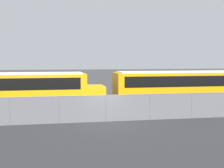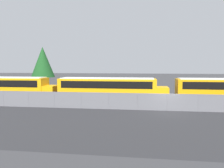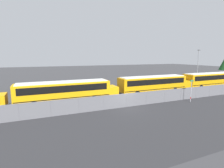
# 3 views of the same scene
# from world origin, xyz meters

# --- Properties ---
(ground_plane) EXTENTS (200.00, 200.00, 0.00)m
(ground_plane) POSITION_xyz_m (0.00, 0.00, 0.00)
(ground_plane) COLOR #38383A
(road_strip) EXTENTS (162.55, 12.00, 0.01)m
(road_strip) POSITION_xyz_m (0.00, -6.00, 0.00)
(road_strip) COLOR #2B2B2D
(road_strip) RESTS_ON ground_plane
(fence) EXTENTS (128.62, 0.07, 1.79)m
(fence) POSITION_xyz_m (0.00, -0.00, 0.91)
(fence) COLOR #9EA0A5
(fence) RESTS_ON ground_plane
(school_bus_3) EXTENTS (13.97, 2.62, 3.11)m
(school_bus_3) POSITION_xyz_m (-6.74, 4.66, 1.87)
(school_bus_3) COLOR #EDA80F
(school_bus_3) RESTS_ON ground_plane
(school_bus_4) EXTENTS (13.97, 2.62, 3.11)m
(school_bus_4) POSITION_xyz_m (8.17, 5.12, 1.87)
(school_bus_4) COLOR orange
(school_bus_4) RESTS_ON ground_plane
(school_bus_5) EXTENTS (13.97, 2.62, 3.11)m
(school_bus_5) POSITION_xyz_m (22.49, 5.36, 1.87)
(school_bus_5) COLOR orange
(school_bus_5) RESTS_ON ground_plane
(street_sign) EXTENTS (0.70, 0.09, 3.19)m
(street_sign) POSITION_xyz_m (9.74, -1.34, 1.69)
(street_sign) COLOR #B7B7BC
(street_sign) RESTS_ON ground_plane
(light_pole) EXTENTS (0.60, 0.24, 8.05)m
(light_pole) POSITION_xyz_m (26.23, 11.96, 4.41)
(light_pole) COLOR gray
(light_pole) RESTS_ON ground_plane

